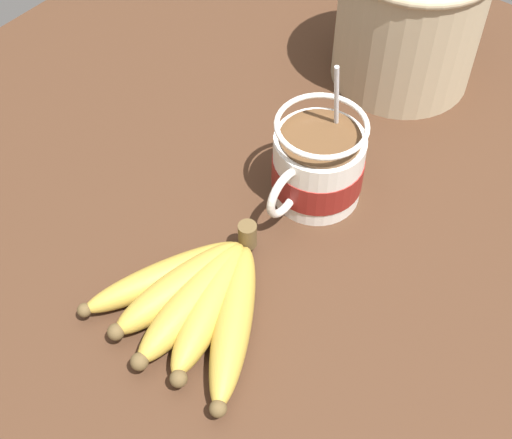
{
  "coord_description": "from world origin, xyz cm",
  "views": [
    {
      "loc": [
        40.15,
        26.98,
        64.57
      ],
      "look_at": [
        3.8,
        -1.79,
        7.92
      ],
      "focal_mm": 50.0,
      "sensor_mm": 36.0,
      "label": 1
    }
  ],
  "objects": [
    {
      "name": "table",
      "position": [
        0.0,
        0.0,
        1.6
      ],
      "size": [
        110.01,
        110.01,
        3.2
      ],
      "color": "#422819",
      "rests_on": "ground"
    },
    {
      "name": "coffee_mug",
      "position": [
        -6.52,
        -1.35,
        7.69
      ],
      "size": [
        14.1,
        10.22,
        17.02
      ],
      "color": "white",
      "rests_on": "table"
    },
    {
      "name": "banana_bunch",
      "position": [
        13.56,
        -1.35,
        5.05
      ],
      "size": [
        19.3,
        20.07,
        4.19
      ],
      "color": "brown",
      "rests_on": "table"
    },
    {
      "name": "woven_basket",
      "position": [
        -30.8,
        -4.86,
        12.14
      ],
      "size": [
        18.96,
        18.96,
        17.24
      ],
      "color": "tan",
      "rests_on": "table"
    }
  ]
}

